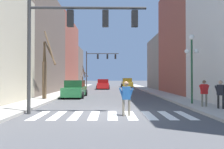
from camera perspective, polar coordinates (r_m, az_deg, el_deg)
The scene contains 17 objects.
ground_plane at distance 11.27m, azimuth 0.09°, elevation -10.29°, with size 240.00×240.00×0.00m, color #4C4C4F.
sidewalk_left at distance 12.47m, azimuth -26.60°, elevation -8.94°, with size 2.05×90.00×0.15m.
sidewalk_right at distance 12.61m, azimuth 26.46°, elevation -8.85°, with size 2.05×90.00×0.15m.
building_row_left at distance 31.67m, azimuth -18.06°, elevation 5.25°, with size 6.00×48.61×11.78m.
building_row_right at distance 22.75m, azimuth 24.98°, elevation 9.88°, with size 6.00×33.39×13.61m.
crosswalk_stripes at distance 10.90m, azimuth 0.12°, elevation -10.60°, with size 7.65×2.60×0.01m.
traffic_signal_near at distance 11.58m, azimuth -9.97°, elevation 11.44°, with size 6.10×0.28×5.84m.
traffic_signal_far at distance 39.55m, azimuth -3.64°, elevation 3.54°, with size 5.89×0.28×6.61m.
street_lamp_right_corner at distance 15.42m, azimuth 20.10°, elevation 4.87°, with size 0.95×0.36×4.57m.
car_parked_right_mid at distance 21.01m, azimuth -9.62°, elevation -3.81°, with size 1.98×4.89×1.61m.
car_parked_left_mid at distance 35.51m, azimuth -2.31°, elevation -2.59°, with size 2.10×4.58×1.61m.
car_driving_toward_lane at distance 42.99m, azimuth 3.92°, elevation -2.20°, with size 2.15×4.89×1.76m.
pedestrian_on_left_sidewalk at distance 10.64m, azimuth 3.75°, elevation -5.47°, with size 0.72×0.25×1.68m.
pedestrian_crossing_street at distance 14.04m, azimuth 22.95°, elevation -3.96°, with size 0.67×0.26×1.56m.
pedestrian_on_right_sidewalk at distance 13.40m, azimuth 26.52°, elevation -4.09°, with size 0.49×0.56×1.55m.
street_tree_right_near at distance 44.78m, azimuth -7.52°, elevation -0.71°, with size 1.45×1.95×4.15m.
street_tree_right_far at distance 18.58m, azimuth -17.04°, elevation 0.96°, with size 1.62×2.56×5.50m.
Camera 1 is at (-0.16, -11.11, 1.86)m, focal length 35.00 mm.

